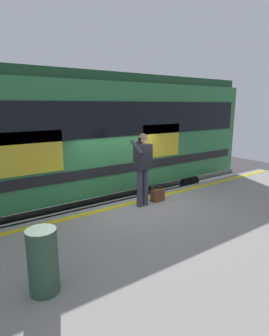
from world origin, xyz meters
TOP-DOWN VIEW (x-y plane):
  - ground_plane at (0.00, 0.00)m, footprint 23.41×23.41m
  - platform at (0.00, 2.44)m, footprint 12.40×4.88m
  - safety_line at (0.00, 0.30)m, footprint 12.15×0.16m
  - track_rail_near at (0.00, -1.09)m, footprint 16.12×0.08m
  - track_rail_far at (0.00, -2.52)m, footprint 16.12×0.08m
  - train_carriage at (0.37, -1.80)m, footprint 10.60×2.85m
  - passenger at (-0.05, 0.59)m, footprint 0.57×0.55m
  - handbag at (-0.58, 0.54)m, footprint 0.34×0.31m
  - trash_bin at (2.99, 2.46)m, footprint 0.39×0.39m

SIDE VIEW (x-z plane):
  - ground_plane at x=0.00m, z-range 0.00..0.00m
  - track_rail_near at x=0.00m, z-range 0.00..0.16m
  - track_rail_far at x=0.00m, z-range 0.00..0.16m
  - platform at x=0.00m, z-range 0.00..0.86m
  - safety_line at x=0.00m, z-range 0.86..0.87m
  - handbag at x=-0.58m, z-range 0.84..1.20m
  - trash_bin at x=2.99m, z-range 0.86..1.75m
  - passenger at x=-0.05m, z-range 1.03..2.81m
  - train_carriage at x=0.37m, z-range 0.54..4.49m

